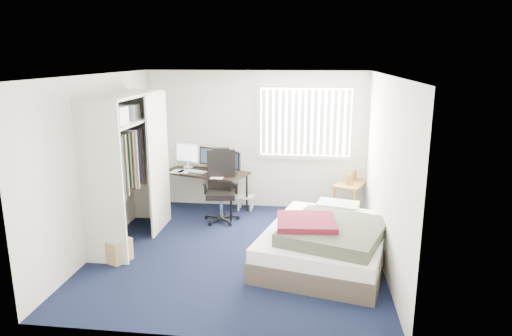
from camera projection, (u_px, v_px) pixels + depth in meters
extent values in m
plane|color=black|center=(238.00, 251.00, 6.59)|extent=(4.20, 4.20, 0.00)
plane|color=silver|center=(255.00, 140.00, 8.32)|extent=(4.00, 0.00, 4.00)
plane|color=silver|center=(201.00, 220.00, 4.27)|extent=(4.00, 0.00, 4.00)
plane|color=silver|center=(99.00, 163.00, 6.53)|extent=(0.00, 4.20, 4.20)
plane|color=silver|center=(385.00, 172.00, 6.06)|extent=(0.00, 4.20, 4.20)
plane|color=white|center=(236.00, 75.00, 5.99)|extent=(4.20, 4.20, 0.00)
cube|color=white|center=(305.00, 122.00, 8.11)|extent=(1.60, 0.02, 1.20)
cube|color=beige|center=(306.00, 86.00, 7.93)|extent=(1.72, 0.06, 0.06)
cube|color=beige|center=(305.00, 157.00, 8.23)|extent=(1.72, 0.06, 0.06)
cube|color=white|center=(305.00, 123.00, 8.05)|extent=(1.60, 0.04, 1.16)
cube|color=beige|center=(101.00, 186.00, 5.95)|extent=(0.60, 0.04, 2.20)
cube|color=beige|center=(149.00, 156.00, 7.68)|extent=(0.60, 0.04, 2.20)
cube|color=beige|center=(123.00, 95.00, 6.55)|extent=(0.60, 1.80, 0.04)
cube|color=beige|center=(125.00, 121.00, 6.64)|extent=(0.56, 1.74, 0.03)
cylinder|color=silver|center=(125.00, 129.00, 6.67)|extent=(0.03, 1.72, 0.03)
cube|color=#26262B|center=(125.00, 161.00, 6.68)|extent=(0.38, 1.10, 0.90)
cube|color=beige|center=(159.00, 163.00, 7.21)|extent=(0.03, 0.90, 2.20)
cube|color=white|center=(111.00, 116.00, 6.18)|extent=(0.38, 0.30, 0.24)
cube|color=gray|center=(126.00, 112.00, 6.66)|extent=(0.34, 0.28, 0.22)
cube|color=black|center=(206.00, 173.00, 8.19)|extent=(1.62, 1.15, 0.04)
cylinder|color=black|center=(167.00, 191.00, 8.33)|extent=(0.04, 0.04, 0.69)
cylinder|color=black|center=(185.00, 184.00, 8.82)|extent=(0.04, 0.04, 0.69)
cylinder|color=black|center=(231.00, 202.00, 7.73)|extent=(0.04, 0.04, 0.69)
cylinder|color=black|center=(247.00, 193.00, 8.22)|extent=(0.04, 0.04, 0.69)
cube|color=white|center=(188.00, 153.00, 8.43)|extent=(0.48, 0.20, 0.36)
cube|color=white|center=(188.00, 153.00, 8.43)|extent=(0.42, 0.16, 0.31)
cube|color=black|center=(212.00, 156.00, 8.20)|extent=(0.46, 0.19, 0.32)
cube|color=#1E2838|center=(212.00, 156.00, 8.20)|extent=(0.41, 0.15, 0.27)
cube|color=black|center=(233.00, 159.00, 7.96)|extent=(0.46, 0.19, 0.32)
cube|color=#1E2838|center=(233.00, 159.00, 7.96)|extent=(0.41, 0.15, 0.27)
cube|color=white|center=(196.00, 171.00, 8.16)|extent=(0.42, 0.27, 0.02)
cube|color=black|center=(210.00, 173.00, 8.03)|extent=(0.09, 0.11, 0.02)
cylinder|color=silver|center=(219.00, 170.00, 7.99)|extent=(0.08, 0.08, 0.16)
cube|color=white|center=(206.00, 171.00, 8.18)|extent=(0.38, 0.37, 0.00)
cube|color=black|center=(222.00, 218.00, 7.79)|extent=(0.65, 0.65, 0.12)
cylinder|color=silver|center=(221.00, 206.00, 7.74)|extent=(0.06, 0.06, 0.38)
cube|color=black|center=(221.00, 194.00, 7.68)|extent=(0.54, 0.54, 0.10)
cube|color=black|center=(221.00, 169.00, 7.81)|extent=(0.49, 0.16, 0.67)
cube|color=black|center=(221.00, 152.00, 7.74)|extent=(0.30, 0.15, 0.15)
cube|color=black|center=(205.00, 183.00, 7.63)|extent=(0.10, 0.28, 0.04)
cube|color=black|center=(236.00, 182.00, 7.64)|extent=(0.10, 0.28, 0.04)
cube|color=white|center=(245.00, 197.00, 8.33)|extent=(0.33, 0.27, 0.03)
cylinder|color=white|center=(238.00, 204.00, 8.30)|extent=(0.04, 0.04, 0.23)
cylinder|color=white|center=(240.00, 202.00, 8.46)|extent=(0.04, 0.04, 0.23)
cylinder|color=white|center=(251.00, 205.00, 8.26)|extent=(0.04, 0.04, 0.23)
cylinder|color=white|center=(252.00, 202.00, 8.43)|extent=(0.04, 0.04, 0.23)
cube|color=brown|center=(352.00, 183.00, 8.03)|extent=(0.73, 0.96, 0.04)
cube|color=brown|center=(334.00, 203.00, 7.86)|extent=(0.05, 0.05, 0.55)
cube|color=brown|center=(349.00, 192.00, 8.52)|extent=(0.05, 0.05, 0.55)
cube|color=brown|center=(354.00, 206.00, 7.69)|extent=(0.05, 0.05, 0.55)
cube|color=brown|center=(367.00, 195.00, 8.35)|extent=(0.05, 0.05, 0.55)
cube|color=brown|center=(349.00, 179.00, 7.84)|extent=(0.07, 0.14, 0.18)
cube|color=brown|center=(355.00, 175.00, 8.11)|extent=(0.07, 0.14, 0.18)
cube|color=#453A31|center=(326.00, 250.00, 6.29)|extent=(2.03, 2.42, 0.27)
cube|color=white|center=(326.00, 235.00, 6.23)|extent=(1.98, 2.37, 0.19)
cube|color=beige|center=(337.00, 207.00, 6.89)|extent=(0.68, 0.53, 0.14)
cube|color=#3A4130|center=(334.00, 232.00, 5.91)|extent=(1.55, 1.63, 0.18)
cube|color=#4F0D1E|center=(306.00, 225.00, 5.92)|extent=(0.80, 0.75, 0.16)
cube|color=tan|center=(114.00, 249.00, 6.29)|extent=(0.51, 0.45, 0.31)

